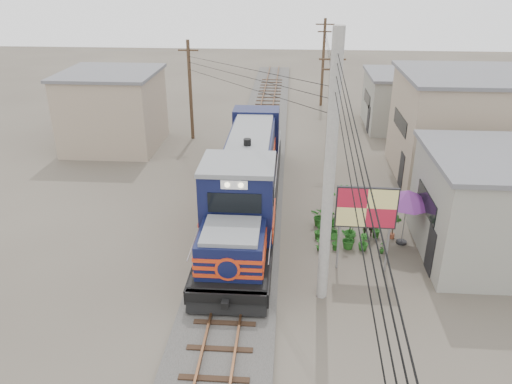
# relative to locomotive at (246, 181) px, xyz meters

# --- Properties ---
(ground) EXTENTS (120.00, 120.00, 0.00)m
(ground) POSITION_rel_locomotive_xyz_m (0.00, -6.27, -1.81)
(ground) COLOR #473F35
(ground) RESTS_ON ground
(ballast) EXTENTS (3.60, 70.00, 0.16)m
(ballast) POSITION_rel_locomotive_xyz_m (0.00, 3.73, -1.73)
(ballast) COLOR #595651
(ballast) RESTS_ON ground
(track) EXTENTS (1.15, 70.00, 0.12)m
(track) POSITION_rel_locomotive_xyz_m (0.00, 3.73, -1.55)
(track) COLOR #51331E
(track) RESTS_ON ground
(locomotive) EXTENTS (3.10, 16.87, 4.18)m
(locomotive) POSITION_rel_locomotive_xyz_m (0.00, 0.00, 0.00)
(locomotive) COLOR black
(locomotive) RESTS_ON ground
(utility_pole_main) EXTENTS (0.40, 0.40, 10.00)m
(utility_pole_main) POSITION_rel_locomotive_xyz_m (3.50, -6.77, 3.19)
(utility_pole_main) COLOR #9E9B93
(utility_pole_main) RESTS_ON ground
(wooden_pole_mid) EXTENTS (1.60, 0.24, 7.00)m
(wooden_pole_mid) POSITION_rel_locomotive_xyz_m (4.50, 7.73, 1.87)
(wooden_pole_mid) COLOR #4C3826
(wooden_pole_mid) RESTS_ON ground
(wooden_pole_far) EXTENTS (1.60, 0.24, 7.50)m
(wooden_pole_far) POSITION_rel_locomotive_xyz_m (4.80, 21.73, 2.12)
(wooden_pole_far) COLOR #4C3826
(wooden_pole_far) RESTS_ON ground
(wooden_pole_left) EXTENTS (1.60, 0.24, 7.00)m
(wooden_pole_left) POSITION_rel_locomotive_xyz_m (-5.00, 11.73, 1.87)
(wooden_pole_left) COLOR #4C3826
(wooden_pole_left) RESTS_ON ground
(power_lines) EXTENTS (9.65, 19.00, 3.30)m
(power_lines) POSITION_rel_locomotive_xyz_m (-0.14, 2.22, 5.76)
(power_lines) COLOR black
(power_lines) RESTS_ON ground
(shophouse_front) EXTENTS (7.35, 6.30, 4.70)m
(shophouse_front) POSITION_rel_locomotive_xyz_m (11.50, -3.27, 0.55)
(shophouse_front) COLOR gray
(shophouse_front) RESTS_ON ground
(shophouse_mid) EXTENTS (8.40, 7.35, 6.20)m
(shophouse_mid) POSITION_rel_locomotive_xyz_m (12.50, 5.73, 1.30)
(shophouse_mid) COLOR gray
(shophouse_mid) RESTS_ON ground
(shophouse_back) EXTENTS (6.30, 6.30, 4.20)m
(shophouse_back) POSITION_rel_locomotive_xyz_m (11.00, 15.73, 0.30)
(shophouse_back) COLOR gray
(shophouse_back) RESTS_ON ground
(shophouse_left) EXTENTS (6.30, 6.30, 5.20)m
(shophouse_left) POSITION_rel_locomotive_xyz_m (-10.00, 9.73, 0.80)
(shophouse_left) COLOR gray
(shophouse_left) RESTS_ON ground
(billboard) EXTENTS (2.44, 0.20, 3.77)m
(billboard) POSITION_rel_locomotive_xyz_m (5.22, -4.81, 0.98)
(billboard) COLOR #99999E
(billboard) RESTS_ON ground
(market_umbrella) EXTENTS (2.55, 2.55, 2.67)m
(market_umbrella) POSITION_rel_locomotive_xyz_m (7.36, -2.51, 0.54)
(market_umbrella) COLOR black
(market_umbrella) RESTS_ON ground
(vendor) EXTENTS (0.61, 0.41, 1.67)m
(vendor) POSITION_rel_locomotive_xyz_m (5.89, -1.93, -0.97)
(vendor) COLOR black
(vendor) RESTS_ON ground
(plant_nursery) EXTENTS (3.39, 3.16, 1.01)m
(plant_nursery) POSITION_rel_locomotive_xyz_m (4.52, -2.22, -1.36)
(plant_nursery) COLOR #1F5718
(plant_nursery) RESTS_ON ground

